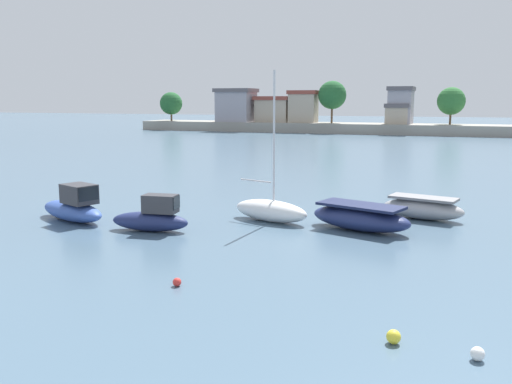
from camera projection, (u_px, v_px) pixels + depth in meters
name	position (u px, v px, depth m)	size (l,w,h in m)	color
moored_boat_2	(74.00, 207.00, 26.60)	(4.81, 2.97, 1.85)	#3856A8
moored_boat_3	(152.00, 217.00, 24.52)	(3.70, 1.62, 1.67)	navy
moored_boat_4	(271.00, 210.00, 26.53)	(4.28, 2.38, 7.18)	white
moored_boat_5	(360.00, 218.00, 24.73)	(5.07, 3.16, 1.19)	navy
moored_boat_6	(423.00, 208.00, 27.06)	(4.21, 2.34, 1.11)	#9E9EA3
mooring_buoy_0	(394.00, 337.00, 13.19)	(0.35, 0.35, 0.35)	yellow
mooring_buoy_1	(177.00, 282.00, 17.28)	(0.27, 0.27, 0.27)	red
mooring_buoy_3	(478.00, 354.00, 12.33)	(0.32, 0.32, 0.32)	white
distant_shoreline	(350.00, 117.00, 98.80)	(90.20, 8.26, 9.29)	gray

